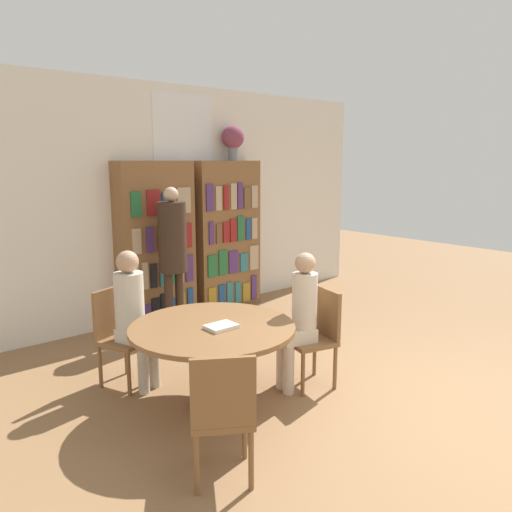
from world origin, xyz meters
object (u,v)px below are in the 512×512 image
(bookshelf_right, at_px, (226,235))
(seated_reader_left, at_px, (133,310))
(librarian_standing, at_px, (172,244))
(flower_vase, at_px, (233,139))
(reading_table, at_px, (213,337))
(chair_near_camera, at_px, (222,411))
(chair_left_side, at_px, (119,331))
(chair_far_side, at_px, (317,332))
(seated_reader_right, at_px, (300,314))
(bookshelf_left, at_px, (156,244))

(bookshelf_right, distance_m, seated_reader_left, 2.71)
(seated_reader_left, distance_m, librarian_standing, 1.51)
(flower_vase, bearing_deg, reading_table, -131.24)
(chair_near_camera, height_order, seated_reader_left, seated_reader_left)
(reading_table, bearing_deg, bookshelf_right, 50.61)
(flower_vase, relative_size, chair_left_side, 0.52)
(chair_near_camera, height_order, librarian_standing, librarian_standing)
(chair_left_side, height_order, chair_far_side, same)
(seated_reader_left, relative_size, seated_reader_right, 1.01)
(flower_vase, xyz_separation_m, chair_far_side, (-1.05, -2.57, -1.83))
(bookshelf_left, xyz_separation_m, chair_far_side, (0.19, -2.57, -0.51))
(seated_reader_left, bearing_deg, chair_far_side, 119.81)
(reading_table, relative_size, chair_far_side, 1.52)
(seated_reader_right, bearing_deg, librarian_standing, 16.41)
(chair_near_camera, bearing_deg, chair_left_side, 117.00)
(flower_vase, xyz_separation_m, librarian_standing, (-1.30, -0.51, -1.25))
(reading_table, height_order, chair_near_camera, chair_near_camera)
(librarian_standing, bearing_deg, seated_reader_right, -87.92)
(reading_table, relative_size, seated_reader_left, 1.07)
(bookshelf_right, bearing_deg, seated_reader_right, -113.48)
(flower_vase, bearing_deg, chair_left_side, -150.32)
(bookshelf_left, relative_size, chair_left_side, 2.28)
(bookshelf_right, distance_m, librarian_standing, 1.27)
(bookshelf_right, relative_size, chair_left_side, 2.28)
(chair_near_camera, xyz_separation_m, seated_reader_left, (0.23, 1.64, 0.22))
(bookshelf_left, distance_m, chair_left_side, 1.87)
(flower_vase, distance_m, chair_left_side, 3.32)
(librarian_standing, bearing_deg, bookshelf_right, 23.20)
(bookshelf_right, bearing_deg, reading_table, -129.39)
(chair_near_camera, height_order, chair_left_side, same)
(flower_vase, distance_m, librarian_standing, 1.87)
(bookshelf_left, distance_m, chair_near_camera, 3.49)
(chair_near_camera, height_order, chair_far_side, same)
(bookshelf_right, bearing_deg, flower_vase, 2.23)
(reading_table, xyz_separation_m, chair_near_camera, (-0.54, -0.86, -0.12))
(bookshelf_left, xyz_separation_m, seated_reader_left, (-1.10, -1.54, -0.29))
(chair_left_side, relative_size, seated_reader_left, 0.71)
(flower_vase, distance_m, seated_reader_left, 3.23)
(bookshelf_left, xyz_separation_m, reading_table, (-0.79, -2.32, -0.40))
(reading_table, bearing_deg, librarian_standing, 68.02)
(chair_left_side, distance_m, seated_reader_right, 1.66)
(flower_vase, distance_m, chair_near_camera, 4.49)
(reading_table, bearing_deg, chair_far_side, -14.33)
(reading_table, height_order, seated_reader_right, seated_reader_right)
(bookshelf_left, distance_m, bookshelf_right, 1.11)
(bookshelf_left, height_order, chair_near_camera, bookshelf_left)
(reading_table, bearing_deg, seated_reader_left, 111.67)
(chair_left_side, bearing_deg, librarian_standing, -163.61)
(flower_vase, distance_m, reading_table, 3.53)
(seated_reader_left, xyz_separation_m, librarian_standing, (1.04, 1.03, 0.36))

